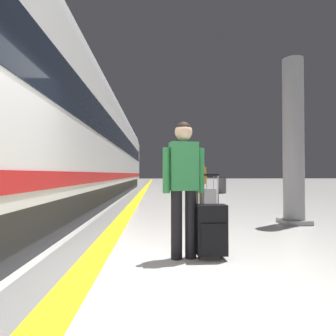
% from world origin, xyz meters
% --- Properties ---
extents(ground_plane, '(120.00, 120.00, 0.00)m').
position_xyz_m(ground_plane, '(0.00, 0.00, 0.00)').
color(ground_plane, silver).
extents(safety_line_strip, '(0.36, 80.00, 0.01)m').
position_xyz_m(safety_line_strip, '(-0.75, 10.00, 0.00)').
color(safety_line_strip, yellow).
rests_on(safety_line_strip, ground).
extents(tactile_edge_band, '(0.61, 80.00, 0.01)m').
position_xyz_m(tactile_edge_band, '(-1.07, 10.00, 0.00)').
color(tactile_edge_band, slate).
rests_on(tactile_edge_band, ground).
extents(high_speed_train, '(2.94, 30.49, 4.97)m').
position_xyz_m(high_speed_train, '(-2.85, 6.64, 2.50)').
color(high_speed_train, '#38383D').
rests_on(high_speed_train, ground).
extents(traveller_foreground, '(0.54, 0.26, 1.76)m').
position_xyz_m(traveller_foreground, '(0.40, 0.67, 1.02)').
color(traveller_foreground, black).
rests_on(traveller_foreground, ground).
extents(rolling_suitcase_foreground, '(0.39, 0.24, 1.08)m').
position_xyz_m(rolling_suitcase_foreground, '(0.75, 0.63, 0.38)').
color(rolling_suitcase_foreground, black).
rests_on(rolling_suitcase_foreground, ground).
extents(passenger_near, '(0.49, 0.24, 1.60)m').
position_xyz_m(passenger_near, '(1.40, 5.78, 0.93)').
color(passenger_near, brown).
rests_on(passenger_near, ground).
extents(suitcase_near, '(0.38, 0.24, 1.01)m').
position_xyz_m(suitcase_near, '(1.72, 5.65, 0.34)').
color(suitcase_near, '#9E9EA3').
rests_on(suitcase_near, ground).
extents(passenger_mid, '(0.52, 0.35, 1.68)m').
position_xyz_m(passenger_mid, '(0.75, 15.59, 1.00)').
color(passenger_mid, brown).
rests_on(passenger_mid, ground).
extents(suitcase_mid, '(0.41, 0.29, 0.59)m').
position_xyz_m(suitcase_mid, '(1.07, 15.47, 0.32)').
color(suitcase_mid, '#596038').
rests_on(suitcase_mid, ground).
extents(platform_pillar, '(0.56, 0.56, 3.60)m').
position_xyz_m(platform_pillar, '(3.04, 3.00, 1.72)').
color(platform_pillar, gray).
rests_on(platform_pillar, ground).
extents(waste_bin, '(0.46, 0.46, 0.91)m').
position_xyz_m(waste_bin, '(3.72, 12.29, 0.46)').
color(waste_bin, '#4C4C51').
rests_on(waste_bin, ground).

